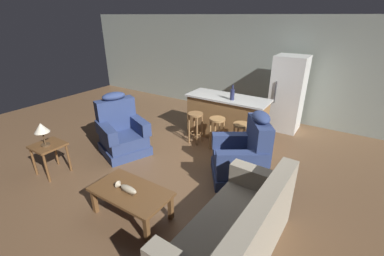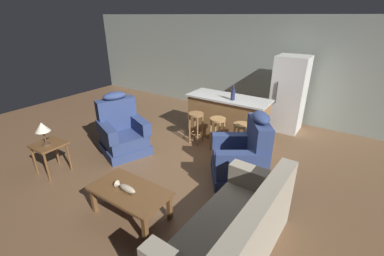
{
  "view_description": "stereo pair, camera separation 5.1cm",
  "coord_description": "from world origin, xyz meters",
  "px_view_note": "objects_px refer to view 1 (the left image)",
  "views": [
    {
      "loc": [
        2.27,
        -3.58,
        2.58
      ],
      "look_at": [
        0.01,
        -0.1,
        0.75
      ],
      "focal_mm": 24.0,
      "sensor_mm": 36.0,
      "label": 1
    },
    {
      "loc": [
        2.31,
        -3.55,
        2.58
      ],
      "look_at": [
        0.01,
        -0.1,
        0.75
      ],
      "focal_mm": 24.0,
      "sensor_mm": 36.0,
      "label": 2
    }
  ],
  "objects_px": {
    "kitchen_island": "(227,117)",
    "bar_stool_right": "(241,134)",
    "couch": "(236,235)",
    "end_table": "(49,150)",
    "bar_stool_middle": "(217,128)",
    "recliner_near_lamp": "(122,132)",
    "bottle_tall_green": "(232,94)",
    "fish_figurine": "(127,188)",
    "bar_stool_left": "(196,122)",
    "coffee_table": "(131,194)",
    "table_lamp": "(41,129)",
    "refrigerator": "(287,94)",
    "recliner_near_island": "(243,156)"
  },
  "relations": [
    {
      "from": "table_lamp",
      "to": "bottle_tall_green",
      "type": "bearing_deg",
      "value": 54.61
    },
    {
      "from": "recliner_near_island",
      "to": "table_lamp",
      "type": "relative_size",
      "value": 2.93
    },
    {
      "from": "refrigerator",
      "to": "bottle_tall_green",
      "type": "relative_size",
      "value": 5.54
    },
    {
      "from": "bar_stool_middle",
      "to": "couch",
      "type": "bearing_deg",
      "value": -57.63
    },
    {
      "from": "bar_stool_left",
      "to": "fish_figurine",
      "type": "bearing_deg",
      "value": -79.69
    },
    {
      "from": "bar_stool_middle",
      "to": "bar_stool_right",
      "type": "distance_m",
      "value": 0.52
    },
    {
      "from": "bar_stool_right",
      "to": "coffee_table",
      "type": "bearing_deg",
      "value": -103.5
    },
    {
      "from": "coffee_table",
      "to": "bottle_tall_green",
      "type": "bearing_deg",
      "value": 87.47
    },
    {
      "from": "recliner_near_island",
      "to": "bar_stool_left",
      "type": "height_order",
      "value": "recliner_near_island"
    },
    {
      "from": "end_table",
      "to": "kitchen_island",
      "type": "height_order",
      "value": "kitchen_island"
    },
    {
      "from": "table_lamp",
      "to": "kitchen_island",
      "type": "height_order",
      "value": "table_lamp"
    },
    {
      "from": "recliner_near_island",
      "to": "bottle_tall_green",
      "type": "distance_m",
      "value": 1.57
    },
    {
      "from": "kitchen_island",
      "to": "bar_stool_right",
      "type": "bearing_deg",
      "value": -45.79
    },
    {
      "from": "refrigerator",
      "to": "bottle_tall_green",
      "type": "height_order",
      "value": "refrigerator"
    },
    {
      "from": "end_table",
      "to": "table_lamp",
      "type": "distance_m",
      "value": 0.41
    },
    {
      "from": "recliner_near_lamp",
      "to": "bottle_tall_green",
      "type": "height_order",
      "value": "bottle_tall_green"
    },
    {
      "from": "coffee_table",
      "to": "table_lamp",
      "type": "xyz_separation_m",
      "value": [
        -1.94,
        -0.03,
        0.5
      ]
    },
    {
      "from": "coffee_table",
      "to": "bar_stool_middle",
      "type": "height_order",
      "value": "bar_stool_middle"
    },
    {
      "from": "couch",
      "to": "bar_stool_middle",
      "type": "height_order",
      "value": "couch"
    },
    {
      "from": "couch",
      "to": "kitchen_island",
      "type": "xyz_separation_m",
      "value": [
        -1.52,
        2.88,
        0.14
      ]
    },
    {
      "from": "fish_figurine",
      "to": "table_lamp",
      "type": "height_order",
      "value": "table_lamp"
    },
    {
      "from": "bar_stool_left",
      "to": "bar_stool_right",
      "type": "distance_m",
      "value": 1.04
    },
    {
      "from": "recliner_near_lamp",
      "to": "end_table",
      "type": "distance_m",
      "value": 1.32
    },
    {
      "from": "couch",
      "to": "fish_figurine",
      "type": "bearing_deg",
      "value": 8.69
    },
    {
      "from": "coffee_table",
      "to": "recliner_near_lamp",
      "type": "relative_size",
      "value": 0.92
    },
    {
      "from": "recliner_near_island",
      "to": "refrigerator",
      "type": "bearing_deg",
      "value": -123.84
    },
    {
      "from": "table_lamp",
      "to": "bar_stool_right",
      "type": "height_order",
      "value": "table_lamp"
    },
    {
      "from": "kitchen_island",
      "to": "bar_stool_left",
      "type": "distance_m",
      "value": 0.76
    },
    {
      "from": "kitchen_island",
      "to": "bar_stool_left",
      "type": "xyz_separation_m",
      "value": [
        -0.43,
        -0.63,
        -0.01
      ]
    },
    {
      "from": "table_lamp",
      "to": "kitchen_island",
      "type": "xyz_separation_m",
      "value": [
        1.9,
        3.05,
        -0.39
      ]
    },
    {
      "from": "recliner_near_lamp",
      "to": "kitchen_island",
      "type": "relative_size",
      "value": 0.67
    },
    {
      "from": "coffee_table",
      "to": "kitchen_island",
      "type": "bearing_deg",
      "value": 90.74
    },
    {
      "from": "table_lamp",
      "to": "bar_stool_middle",
      "type": "distance_m",
      "value": 3.16
    },
    {
      "from": "coffee_table",
      "to": "bar_stool_left",
      "type": "distance_m",
      "value": 2.44
    },
    {
      "from": "bar_stool_left",
      "to": "refrigerator",
      "type": "bearing_deg",
      "value": 52.5
    },
    {
      "from": "coffee_table",
      "to": "couch",
      "type": "distance_m",
      "value": 1.49
    },
    {
      "from": "fish_figurine",
      "to": "bar_stool_left",
      "type": "relative_size",
      "value": 0.5
    },
    {
      "from": "refrigerator",
      "to": "coffee_table",
      "type": "bearing_deg",
      "value": -102.49
    },
    {
      "from": "fish_figurine",
      "to": "bar_stool_right",
      "type": "height_order",
      "value": "bar_stool_right"
    },
    {
      "from": "end_table",
      "to": "kitchen_island",
      "type": "xyz_separation_m",
      "value": [
        1.91,
        3.02,
        0.02
      ]
    },
    {
      "from": "kitchen_island",
      "to": "bar_stool_left",
      "type": "height_order",
      "value": "kitchen_island"
    },
    {
      "from": "end_table",
      "to": "bar_stool_right",
      "type": "height_order",
      "value": "bar_stool_right"
    },
    {
      "from": "recliner_near_lamp",
      "to": "refrigerator",
      "type": "relative_size",
      "value": 0.68
    },
    {
      "from": "coffee_table",
      "to": "bar_stool_middle",
      "type": "bearing_deg",
      "value": 88.74
    },
    {
      "from": "recliner_near_island",
      "to": "end_table",
      "type": "height_order",
      "value": "recliner_near_island"
    },
    {
      "from": "fish_figurine",
      "to": "bar_stool_right",
      "type": "bearing_deg",
      "value": 76.07
    },
    {
      "from": "bar_stool_left",
      "to": "refrigerator",
      "type": "distance_m",
      "value": 2.34
    },
    {
      "from": "end_table",
      "to": "bar_stool_left",
      "type": "height_order",
      "value": "bar_stool_left"
    },
    {
      "from": "recliner_near_island",
      "to": "refrigerator",
      "type": "height_order",
      "value": "refrigerator"
    },
    {
      "from": "table_lamp",
      "to": "kitchen_island",
      "type": "distance_m",
      "value": 3.62
    }
  ]
}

